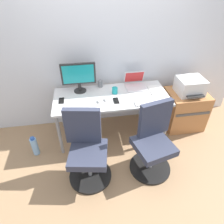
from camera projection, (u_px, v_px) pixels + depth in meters
name	position (u px, v px, depth m)	size (l,w,h in m)	color
ground_plane	(112.00, 133.00, 3.24)	(5.28, 5.28, 0.00)	#9E7A56
back_wall	(107.00, 44.00, 2.81)	(4.40, 0.04, 2.60)	silver
desk	(111.00, 100.00, 2.86)	(1.62, 0.70, 0.70)	silver
office_chair_left	(87.00, 150.00, 2.38)	(0.54, 0.54, 0.94)	black
office_chair_right	(153.00, 142.00, 2.48)	(0.54, 0.54, 0.94)	black
side_cabinet	(184.00, 109.00, 3.24)	(0.60, 0.53, 0.62)	#B77542
printer	(190.00, 86.00, 2.99)	(0.38, 0.40, 0.24)	silver
water_bottle_on_floor	(35.00, 146.00, 2.81)	(0.09, 0.09, 0.31)	#8CBFF2
desktop_monitor	(79.00, 76.00, 2.78)	(0.48, 0.18, 0.43)	#262626
open_laptop	(135.00, 83.00, 3.01)	(0.31, 0.29, 0.22)	silver
keyboard_by_monitor	(84.00, 109.00, 2.56)	(0.34, 0.12, 0.02)	#B7B7B7
keyboard_by_laptop	(147.00, 103.00, 2.67)	(0.34, 0.12, 0.02)	silver
mouse_by_monitor	(99.00, 101.00, 2.70)	(0.06, 0.10, 0.03)	silver
mouse_by_laptop	(106.00, 99.00, 2.73)	(0.06, 0.10, 0.03)	silver
coffee_mug	(115.00, 90.00, 2.86)	(0.08, 0.08, 0.09)	teal
pen_cup	(100.00, 84.00, 3.00)	(0.07, 0.07, 0.10)	slate
phone_near_laptop	(61.00, 101.00, 2.72)	(0.07, 0.14, 0.01)	black
phone_near_monitor	(116.00, 101.00, 2.72)	(0.07, 0.14, 0.01)	black
paper_pile	(157.00, 90.00, 2.94)	(0.21, 0.30, 0.01)	white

